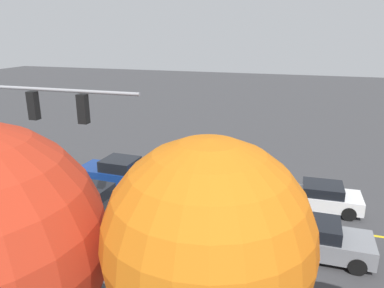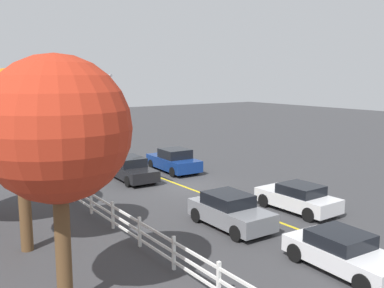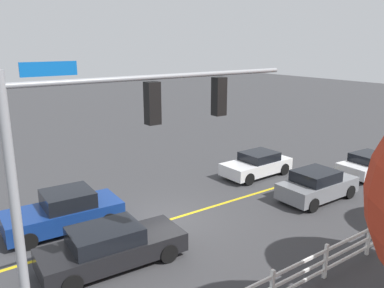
{
  "view_description": "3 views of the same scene",
  "coord_description": "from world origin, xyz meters",
  "px_view_note": "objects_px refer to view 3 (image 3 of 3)",
  "views": [
    {
      "loc": [
        -5.88,
        15.24,
        8.25
      ],
      "look_at": [
        -1.13,
        -0.25,
        3.24
      ],
      "focal_mm": 34.34,
      "sensor_mm": 36.0,
      "label": 1
    },
    {
      "loc": [
        -20.21,
        13.4,
        6.29
      ],
      "look_at": [
        -0.62,
        -0.23,
        2.53
      ],
      "focal_mm": 40.33,
      "sensor_mm": 36.0,
      "label": 2
    },
    {
      "loc": [
        7.77,
        12.57,
        7.11
      ],
      "look_at": [
        -1.28,
        -0.02,
        3.05
      ],
      "focal_mm": 36.61,
      "sensor_mm": 36.0,
      "label": 3
    }
  ],
  "objects_px": {
    "car_3": "(111,247)",
    "car_4": "(317,185)",
    "car_2": "(371,164)",
    "car_1": "(257,164)",
    "car_0": "(64,212)"
  },
  "relations": [
    {
      "from": "car_4",
      "to": "car_0",
      "type": "bearing_deg",
      "value": 160.35
    },
    {
      "from": "car_1",
      "to": "car_3",
      "type": "distance_m",
      "value": 10.83
    },
    {
      "from": "car_0",
      "to": "car_2",
      "type": "relative_size",
      "value": 1.11
    },
    {
      "from": "car_2",
      "to": "car_4",
      "type": "distance_m",
      "value": 5.28
    },
    {
      "from": "car_2",
      "to": "car_4",
      "type": "bearing_deg",
      "value": -172.74
    },
    {
      "from": "car_0",
      "to": "car_4",
      "type": "bearing_deg",
      "value": 162.3
    },
    {
      "from": "car_1",
      "to": "car_2",
      "type": "xyz_separation_m",
      "value": [
        -5.13,
        3.61,
        -0.03
      ]
    },
    {
      "from": "car_0",
      "to": "car_3",
      "type": "bearing_deg",
      "value": 98.86
    },
    {
      "from": "car_2",
      "to": "car_3",
      "type": "xyz_separation_m",
      "value": [
        15.33,
        0.02,
        0.06
      ]
    },
    {
      "from": "car_0",
      "to": "car_1",
      "type": "distance_m",
      "value": 10.59
    },
    {
      "from": "car_2",
      "to": "car_1",
      "type": "bearing_deg",
      "value": 147.57
    },
    {
      "from": "car_3",
      "to": "car_2",
      "type": "bearing_deg",
      "value": 3.18
    },
    {
      "from": "car_1",
      "to": "car_3",
      "type": "height_order",
      "value": "car_3"
    },
    {
      "from": "car_1",
      "to": "car_2",
      "type": "relative_size",
      "value": 1.0
    },
    {
      "from": "car_3",
      "to": "car_4",
      "type": "bearing_deg",
      "value": 0.87
    }
  ]
}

